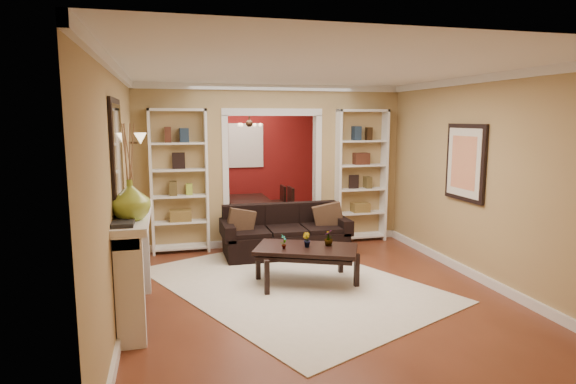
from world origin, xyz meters
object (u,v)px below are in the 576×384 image
object	(u,v)px
bookshelf_left	(179,182)
dining_table	(250,212)
sofa	(285,231)
fireplace	(137,265)
coffee_table	(306,265)
bookshelf_right	(361,176)

from	to	relation	value
bookshelf_left	dining_table	bearing A→B (deg)	50.09
sofa	fireplace	world-z (taller)	fireplace
bookshelf_left	dining_table	size ratio (longest dim) A/B	1.53
sofa	bookshelf_left	size ratio (longest dim) A/B	0.87
coffee_table	dining_table	distance (m)	3.67
sofa	bookshelf_right	world-z (taller)	bookshelf_right
bookshelf_left	coffee_table	bearing A→B (deg)	-51.81
fireplace	dining_table	bearing A→B (deg)	65.08
coffee_table	bookshelf_left	world-z (taller)	bookshelf_left
coffee_table	fireplace	world-z (taller)	fireplace
sofa	bookshelf_left	bearing A→B (deg)	160.02
sofa	bookshelf_left	world-z (taller)	bookshelf_left
bookshelf_right	dining_table	size ratio (longest dim) A/B	1.53
bookshelf_left	bookshelf_right	xyz separation A→B (m)	(3.10, 0.00, 0.00)
sofa	dining_table	distance (m)	2.30
bookshelf_left	bookshelf_right	distance (m)	3.10
fireplace	sofa	bearing A→B (deg)	42.41
coffee_table	bookshelf_left	distance (m)	2.65
bookshelf_left	bookshelf_right	world-z (taller)	same
coffee_table	dining_table	xyz separation A→B (m)	(-0.11, 3.66, 0.02)
coffee_table	fireplace	bearing A→B (deg)	-140.21
bookshelf_left	fireplace	xyz separation A→B (m)	(-0.54, -2.53, -0.57)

